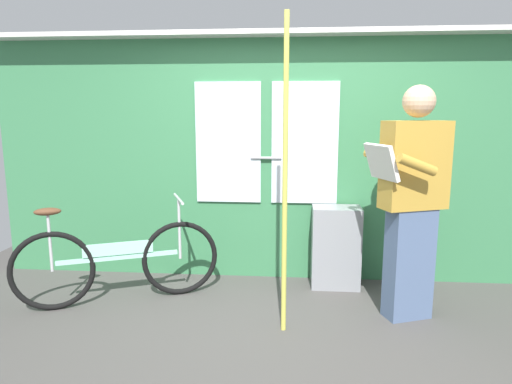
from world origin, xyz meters
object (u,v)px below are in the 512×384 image
Objects in this scene: passenger_reading_newspaper at (412,199)px; trash_bin_by_wall at (336,247)px; bicycle_near_door at (118,262)px; handrail_pole at (285,180)px.

trash_bin_by_wall is (-0.49, 0.59, -0.56)m from passenger_reading_newspaper.
bicycle_near_door is 0.88× the size of passenger_reading_newspaper.
passenger_reading_newspaper is 0.99m from handrail_pole.
bicycle_near_door is 2.38m from passenger_reading_newspaper.
handrail_pole is (-0.93, -0.29, 0.18)m from passenger_reading_newspaper.
passenger_reading_newspaper reaches higher than bicycle_near_door.
handrail_pole is (1.38, -0.38, 0.76)m from bicycle_near_door.
passenger_reading_newspaper is 0.79× the size of handrail_pole.
bicycle_near_door is 1.61m from handrail_pole.
bicycle_near_door is 0.70× the size of handrail_pole.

